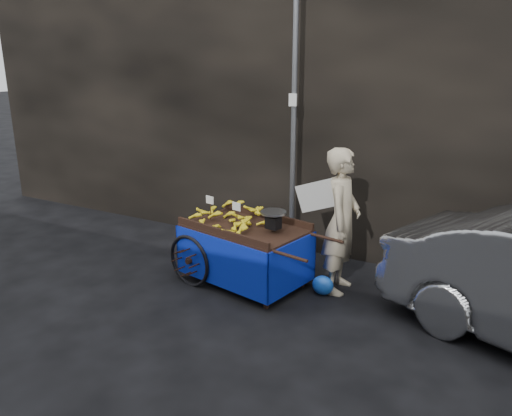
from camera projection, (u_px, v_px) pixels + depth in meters
The scene contains 6 objects.
ground at pixel (232, 282), 6.89m from camera, with size 80.00×80.00×0.00m, color black.
building_wall at pixel (332, 88), 8.17m from camera, with size 13.50×2.00×5.00m.
street_pole at pixel (294, 127), 7.27m from camera, with size 0.12×0.10×4.00m.
banana_cart at pixel (242, 231), 6.71m from camera, with size 2.33×1.38×1.19m.
vendor at pixel (342, 221), 6.42m from camera, with size 0.86×0.74×1.91m.
plastic_bag at pixel (323, 285), 6.51m from camera, with size 0.29×0.23×0.26m, color blue.
Camera 1 is at (3.32, -5.37, 2.97)m, focal length 35.00 mm.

